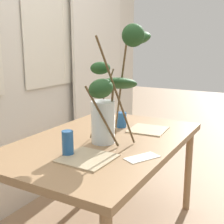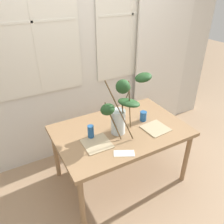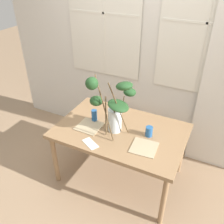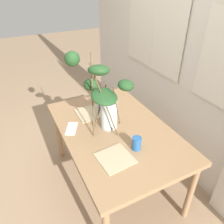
% 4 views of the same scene
% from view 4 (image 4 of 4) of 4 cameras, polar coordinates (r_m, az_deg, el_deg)
% --- Properties ---
extents(ground, '(14.00, 14.00, 0.00)m').
position_cam_4_polar(ground, '(2.52, 0.64, -17.47)').
color(ground, '#9E7F60').
extents(back_wall_with_windows, '(4.19, 0.14, 2.77)m').
position_cam_4_polar(back_wall_with_windows, '(2.20, 21.85, 16.57)').
color(back_wall_with_windows, beige).
rests_on(back_wall_with_windows, ground).
extents(dining_table, '(1.42, 0.93, 0.72)m').
position_cam_4_polar(dining_table, '(2.05, 0.75, -5.81)').
color(dining_table, '#93704C').
rests_on(dining_table, ground).
extents(vase_with_branches, '(0.55, 0.52, 0.72)m').
position_cam_4_polar(vase_with_branches, '(1.84, -2.32, 3.72)').
color(vase_with_branches, silver).
rests_on(vase_with_branches, dining_table).
extents(drinking_glass_blue_left, '(0.06, 0.06, 0.14)m').
position_cam_4_polar(drinking_glass_blue_left, '(2.24, -2.75, 2.07)').
color(drinking_glass_blue_left, '#235693').
rests_on(drinking_glass_blue_left, dining_table).
extents(drinking_glass_blue_right, '(0.08, 0.08, 0.11)m').
position_cam_4_polar(drinking_glass_blue_right, '(1.78, 6.42, -8.11)').
color(drinking_glass_blue_right, '#235693').
rests_on(drinking_glass_blue_right, dining_table).
extents(plate_square_left, '(0.27, 0.27, 0.01)m').
position_cam_4_polar(plate_square_left, '(2.23, -5.63, -0.24)').
color(plate_square_left, tan).
rests_on(plate_square_left, dining_table).
extents(plate_square_right, '(0.27, 0.27, 0.01)m').
position_cam_4_polar(plate_square_right, '(1.72, 0.79, -11.93)').
color(plate_square_right, tan).
rests_on(plate_square_right, dining_table).
extents(napkin_folded, '(0.21, 0.17, 0.00)m').
position_cam_4_polar(napkin_folded, '(2.04, -10.50, -4.24)').
color(napkin_folded, silver).
rests_on(napkin_folded, dining_table).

